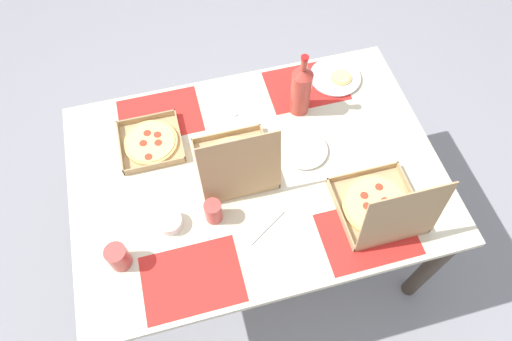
% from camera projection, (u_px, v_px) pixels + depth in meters
% --- Properties ---
extents(ground_plane, '(6.00, 6.00, 0.00)m').
position_uv_depth(ground_plane, '(256.00, 239.00, 2.54)').
color(ground_plane, gray).
extents(dining_table, '(1.52, 1.07, 0.75)m').
position_uv_depth(dining_table, '(256.00, 182.00, 1.98)').
color(dining_table, '#3F3328').
rests_on(dining_table, ground_plane).
extents(placemat_near_left, '(0.36, 0.26, 0.00)m').
position_uv_depth(placemat_near_left, '(306.00, 86.00, 2.12)').
color(placemat_near_left, red).
rests_on(placemat_near_left, dining_table).
extents(placemat_near_right, '(0.36, 0.26, 0.00)m').
position_uv_depth(placemat_near_right, '(160.00, 116.00, 2.03)').
color(placemat_near_right, red).
rests_on(placemat_near_right, dining_table).
extents(placemat_far_left, '(0.36, 0.26, 0.00)m').
position_uv_depth(placemat_far_left, '(368.00, 234.00, 1.75)').
color(placemat_far_left, red).
rests_on(placemat_far_left, dining_table).
extents(placemat_far_right, '(0.36, 0.26, 0.00)m').
position_uv_depth(placemat_far_right, '(192.00, 279.00, 1.66)').
color(placemat_far_right, red).
rests_on(placemat_far_right, dining_table).
extents(pizza_box_edge_far, '(0.26, 0.26, 0.04)m').
position_uv_depth(pizza_box_edge_far, '(151.00, 142.00, 1.95)').
color(pizza_box_edge_far, tan).
rests_on(pizza_box_edge_far, dining_table).
extents(pizza_box_corner_left, '(0.31, 0.31, 0.34)m').
position_uv_depth(pizza_box_corner_left, '(236.00, 165.00, 1.85)').
color(pizza_box_corner_left, tan).
rests_on(pizza_box_corner_left, dining_table).
extents(pizza_box_corner_right, '(0.31, 0.31, 0.34)m').
position_uv_depth(pizza_box_corner_right, '(382.00, 208.00, 1.75)').
color(pizza_box_corner_right, tan).
rests_on(pizza_box_corner_right, dining_table).
extents(plate_near_right, '(0.20, 0.20, 0.02)m').
position_uv_depth(plate_near_right, '(304.00, 150.00, 1.93)').
color(plate_near_right, white).
rests_on(plate_near_right, dining_table).
extents(plate_middle, '(0.24, 0.24, 0.03)m').
position_uv_depth(plate_middle, '(336.00, 77.00, 2.14)').
color(plate_middle, white).
rests_on(plate_middle, dining_table).
extents(soda_bottle, '(0.09, 0.09, 0.32)m').
position_uv_depth(soda_bottle, '(301.00, 89.00, 1.94)').
color(soda_bottle, '#B2382D').
rests_on(soda_bottle, dining_table).
extents(cup_clear_left, '(0.08, 0.08, 0.11)m').
position_uv_depth(cup_clear_left, '(118.00, 257.00, 1.65)').
color(cup_clear_left, '#BF4742').
rests_on(cup_clear_left, dining_table).
extents(cup_spare, '(0.07, 0.07, 0.11)m').
position_uv_depth(cup_spare, '(213.00, 211.00, 1.74)').
color(cup_spare, '#BF4742').
rests_on(cup_spare, dining_table).
extents(condiment_bowl, '(0.10, 0.10, 0.04)m').
position_uv_depth(condiment_bowl, '(170.00, 222.00, 1.75)').
color(condiment_bowl, white).
rests_on(condiment_bowl, dining_table).
extents(fork_by_near_left, '(0.17, 0.12, 0.00)m').
position_uv_depth(fork_by_near_left, '(267.00, 227.00, 1.76)').
color(fork_by_near_left, '#B7B7BC').
rests_on(fork_by_near_left, dining_table).
extents(fork_by_far_right, '(0.08, 0.18, 0.00)m').
position_uv_depth(fork_by_far_right, '(225.00, 102.00, 2.07)').
color(fork_by_far_right, '#B7B7BC').
rests_on(fork_by_far_right, dining_table).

